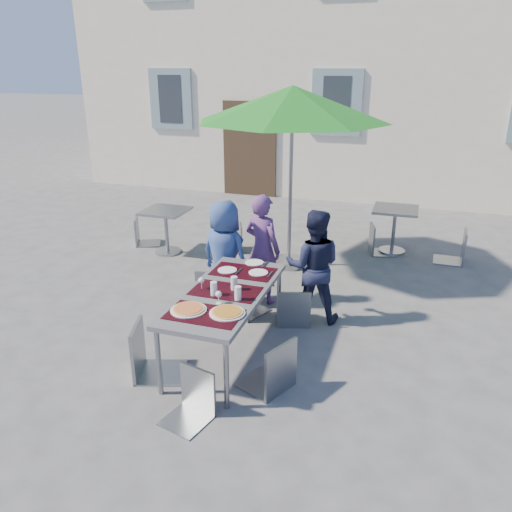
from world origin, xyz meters
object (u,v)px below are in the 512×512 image
(child_0, at_px, (225,255))
(bg_chair_l_1, at_px, (379,222))
(chair_2, at_px, (294,285))
(chair_4, at_px, (273,336))
(pizza_near_right, at_px, (227,312))
(patio_umbrella, at_px, (293,105))
(chair_0, at_px, (213,265))
(chair_5, at_px, (190,368))
(chair_1, at_px, (241,270))
(dining_table, at_px, (226,296))
(chair_3, at_px, (146,319))
(bg_chair_r_0, at_px, (235,222))
(child_1, at_px, (262,249))
(bg_chair_l_0, at_px, (141,215))
(pizza_near_left, at_px, (188,309))
(bg_chair_r_1, at_px, (460,227))
(child_2, at_px, (313,266))
(cafe_table_0, at_px, (166,224))
(cafe_table_1, at_px, (395,222))

(child_0, bearing_deg, bg_chair_l_1, -107.88)
(bg_chair_l_1, bearing_deg, chair_2, -104.21)
(child_0, relative_size, chair_4, 1.41)
(pizza_near_right, height_order, patio_umbrella, patio_umbrella)
(chair_0, height_order, chair_5, chair_0)
(chair_1, xyz_separation_m, patio_umbrella, (0.15, 1.79, 1.82))
(dining_table, relative_size, chair_3, 1.76)
(pizza_near_right, distance_m, bg_chair_r_0, 3.78)
(child_1, xyz_separation_m, bg_chair_l_0, (-2.68, 1.49, -0.20))
(chair_4, height_order, bg_chair_l_0, chair_4)
(pizza_near_right, relative_size, chair_1, 0.33)
(pizza_near_left, relative_size, bg_chair_l_0, 0.38)
(pizza_near_right, relative_size, bg_chair_r_1, 0.34)
(child_1, relative_size, bg_chair_l_1, 1.56)
(chair_2, relative_size, chair_5, 1.05)
(child_1, bearing_deg, chair_3, 93.43)
(chair_2, height_order, bg_chair_r_0, chair_2)
(bg_chair_r_0, xyz_separation_m, bg_chair_l_1, (2.29, 0.64, 0.04))
(patio_umbrella, bearing_deg, chair_5, -88.43)
(chair_3, distance_m, chair_4, 1.27)
(child_1, bearing_deg, chair_5, 112.10)
(chair_5, bearing_deg, child_0, 103.85)
(chair_3, bearing_deg, chair_2, 52.46)
(dining_table, xyz_separation_m, bg_chair_r_0, (-1.05, 3.08, -0.19))
(child_2, bearing_deg, bg_chair_l_1, -111.94)
(pizza_near_left, xyz_separation_m, chair_2, (0.70, 1.40, -0.25))
(child_2, bearing_deg, chair_1, 1.23)
(child_0, distance_m, child_2, 1.15)
(cafe_table_0, distance_m, bg_chair_r_0, 1.15)
(bg_chair_l_0, bearing_deg, patio_umbrella, -3.88)
(chair_5, relative_size, bg_chair_r_0, 0.98)
(dining_table, xyz_separation_m, pizza_near_right, (0.21, -0.48, 0.07))
(child_0, height_order, chair_4, child_0)
(pizza_near_right, bearing_deg, bg_chair_r_0, 109.40)
(chair_5, bearing_deg, bg_chair_l_1, 76.37)
(cafe_table_0, xyz_separation_m, bg_chair_l_0, (-0.62, 0.25, 0.02))
(chair_3, height_order, bg_chair_l_1, chair_3)
(bg_chair_l_1, distance_m, bg_chair_r_1, 1.23)
(chair_2, xyz_separation_m, chair_5, (-0.44, -1.94, -0.03))
(child_0, height_order, chair_0, child_0)
(chair_3, relative_size, cafe_table_0, 1.41)
(dining_table, xyz_separation_m, child_0, (-0.45, 1.10, 0.01))
(chair_1, distance_m, bg_chair_r_1, 3.84)
(child_0, distance_m, cafe_table_1, 3.36)
(cafe_table_1, bearing_deg, patio_umbrella, -142.89)
(chair_4, bearing_deg, bg_chair_l_1, 81.94)
(pizza_near_right, bearing_deg, cafe_table_0, 126.56)
(child_0, bearing_deg, bg_chair_l_0, -23.14)
(bg_chair_l_1, bearing_deg, patio_umbrella, -141.32)
(chair_4, bearing_deg, patio_umbrella, 101.97)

